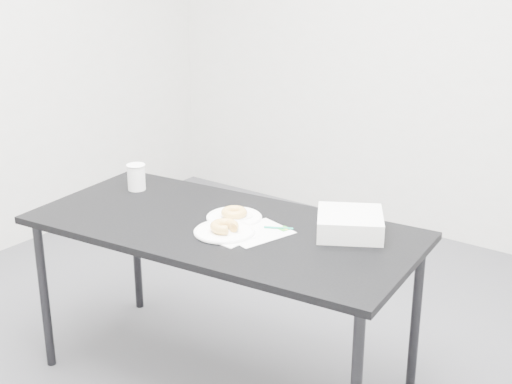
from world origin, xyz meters
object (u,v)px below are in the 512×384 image
Objects in this scene: scorecard at (256,233)px; coffee_cup at (136,177)px; bakery_box at (350,224)px; pen at (279,228)px; plate_far at (234,217)px; table at (223,237)px; plate_near at (225,232)px; donut_near at (224,226)px; donut_far at (234,213)px.

scorecard is 2.08× the size of coffee_cup.
bakery_box is at bearing 6.53° from coffee_cup.
plate_far is at bearing 155.14° from pen.
coffee_cup is at bearing 156.49° from bakery_box.
table is at bearing 175.52° from bakery_box.
donut_near reaches higher than plate_near.
donut_far is at bearing -1.64° from coffee_cup.
donut_near reaches higher than table.
plate_near is at bearing -65.55° from plate_far.
plate_near is at bearing -126.87° from scorecard.
scorecard is at bearing -23.71° from plate_far.
bakery_box is (0.49, 0.14, 0.02)m from donut_far.
donut_far reaches higher than scorecard.
plate_far is 0.02m from donut_far.
table is 7.17× the size of plate_far.
plate_far is 2.13× the size of donut_far.
plate_far is at bearing 114.45° from plate_near.
coffee_cup is 1.10m from bakery_box.
coffee_cup reaches higher than donut_near.
coffee_cup is (-0.68, 0.17, 0.03)m from donut_near.
coffee_cup is (-0.61, 0.02, 0.06)m from plate_far.
donut_far is 0.43× the size of bakery_box.
plate_near is (-0.10, -0.08, 0.01)m from scorecard.
pen reaches higher than table.
table is 6.83× the size of plate_near.
bakery_box is (0.42, 0.30, 0.04)m from plate_near.
donut_near is 0.17m from plate_far.
donut_near is 0.51m from bakery_box.
table is at bearing -86.41° from plate_far.
pen is 0.23m from plate_near.
scorecard is 0.10m from pen.
pen is 0.83m from coffee_cup.
plate_near is (-0.16, -0.16, 0.00)m from pen.
scorecard is 0.38m from bakery_box.
table is at bearing 176.49° from pen.
table is at bearing 133.81° from plate_near.
scorecard is at bearing 37.18° from donut_near.
coffee_cup is at bearing 165.65° from plate_near.
donut_far is (-0.07, 0.16, 0.02)m from plate_near.
plate_far is (-0.23, -0.01, -0.00)m from pen.
table is 0.11m from plate_far.
plate_near is 0.17m from donut_far.
coffee_cup is 0.48× the size of bakery_box.
scorecard is at bearing -174.93° from bakery_box.
bakery_box reaches higher than donut_far.
pen is at bearing 177.18° from bakery_box.
donut_near is at bearing -160.52° from pen.
plate_near is at bearing -174.40° from bakery_box.
scorecard is 1.10× the size of plate_far.
pen reaches higher than scorecard.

